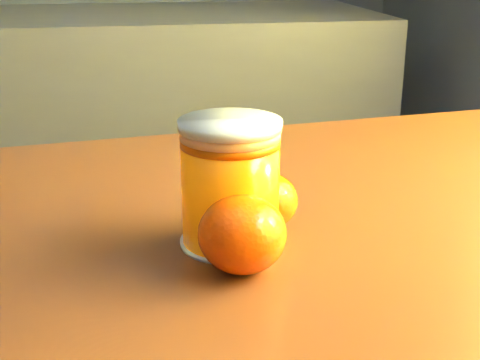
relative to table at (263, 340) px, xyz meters
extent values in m
cube|color=brown|center=(0.00, 0.00, 0.08)|extent=(1.17, 0.89, 0.04)
cylinder|color=#523614|center=(0.44, 0.37, -0.33)|extent=(0.05, 0.05, 0.78)
cylinder|color=#FF6F05|center=(-0.03, 0.00, 0.15)|extent=(0.09, 0.09, 0.10)
cylinder|color=#FFAB68|center=(-0.03, 0.00, 0.21)|extent=(0.09, 0.09, 0.01)
cylinder|color=silver|center=(-0.03, 0.00, 0.22)|extent=(0.09, 0.09, 0.01)
ellipsoid|color=#FF4805|center=(-0.03, -0.05, 0.14)|extent=(0.08, 0.08, 0.07)
ellipsoid|color=#FF4805|center=(0.01, 0.03, 0.13)|extent=(0.08, 0.08, 0.05)
camera|label=1|loc=(-0.12, -0.54, 0.37)|focal=50.00mm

